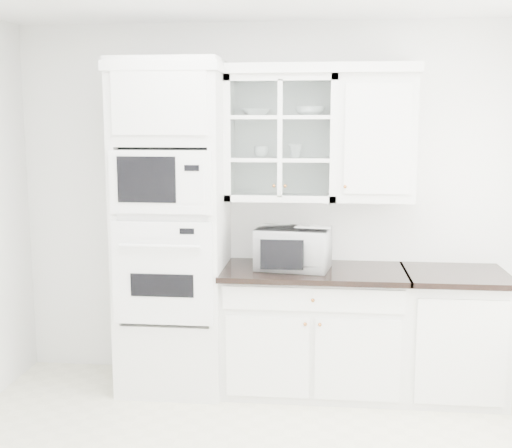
# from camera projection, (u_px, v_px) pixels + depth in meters

# --- Properties ---
(room_shell) EXTENTS (4.00, 3.50, 2.70)m
(room_shell) POSITION_uv_depth(u_px,v_px,m) (262.00, 156.00, 3.54)
(room_shell) COLOR white
(room_shell) RESTS_ON ground
(oven_column) EXTENTS (0.76, 0.68, 2.40)m
(oven_column) POSITION_uv_depth(u_px,v_px,m) (173.00, 228.00, 4.67)
(oven_column) COLOR white
(oven_column) RESTS_ON ground
(base_cabinet_run) EXTENTS (1.32, 0.67, 0.92)m
(base_cabinet_run) POSITION_uv_depth(u_px,v_px,m) (313.00, 329.00, 4.71)
(base_cabinet_run) COLOR white
(base_cabinet_run) RESTS_ON ground
(extra_base_cabinet) EXTENTS (0.72, 0.67, 0.92)m
(extra_base_cabinet) POSITION_uv_depth(u_px,v_px,m) (452.00, 334.00, 4.61)
(extra_base_cabinet) COLOR white
(extra_base_cabinet) RESTS_ON ground
(upper_cabinet_glass) EXTENTS (0.80, 0.33, 0.90)m
(upper_cabinet_glass) POSITION_uv_depth(u_px,v_px,m) (281.00, 138.00, 4.66)
(upper_cabinet_glass) COLOR white
(upper_cabinet_glass) RESTS_ON room_shell
(upper_cabinet_solid) EXTENTS (0.55, 0.33, 0.90)m
(upper_cabinet_solid) POSITION_uv_depth(u_px,v_px,m) (376.00, 139.00, 4.59)
(upper_cabinet_solid) COLOR white
(upper_cabinet_solid) RESTS_ON room_shell
(crown_molding) EXTENTS (2.14, 0.38, 0.07)m
(crown_molding) POSITION_uv_depth(u_px,v_px,m) (267.00, 70.00, 4.57)
(crown_molding) COLOR white
(crown_molding) RESTS_ON room_shell
(countertop_microwave) EXTENTS (0.57, 0.50, 0.30)m
(countertop_microwave) POSITION_uv_depth(u_px,v_px,m) (294.00, 248.00, 4.62)
(countertop_microwave) COLOR white
(countertop_microwave) RESTS_ON base_cabinet_run
(bowl_a) EXTENTS (0.26, 0.26, 0.05)m
(bowl_a) POSITION_uv_depth(u_px,v_px,m) (256.00, 112.00, 4.66)
(bowl_a) COLOR white
(bowl_a) RESTS_ON upper_cabinet_glass
(bowl_b) EXTENTS (0.23, 0.23, 0.07)m
(bowl_b) POSITION_uv_depth(u_px,v_px,m) (310.00, 111.00, 4.61)
(bowl_b) COLOR white
(bowl_b) RESTS_ON upper_cabinet_glass
(cup_a) EXTENTS (0.13, 0.13, 0.08)m
(cup_a) POSITION_uv_depth(u_px,v_px,m) (261.00, 152.00, 4.69)
(cup_a) COLOR white
(cup_a) RESTS_ON upper_cabinet_glass
(cup_b) EXTENTS (0.12, 0.12, 0.10)m
(cup_b) POSITION_uv_depth(u_px,v_px,m) (295.00, 151.00, 4.68)
(cup_b) COLOR white
(cup_b) RESTS_ON upper_cabinet_glass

